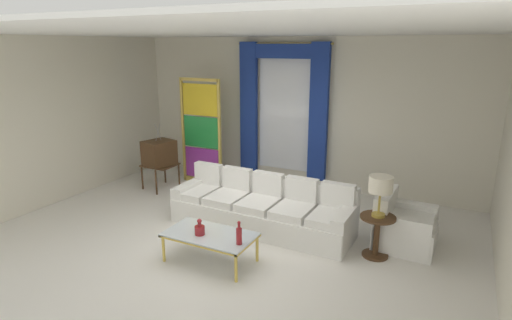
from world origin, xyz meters
The scene contains 15 objects.
ground_plane centered at (0.00, 0.00, 0.00)m, with size 16.00×16.00×0.00m, color white.
wall_rear centered at (0.00, 3.06, 1.50)m, with size 8.00×0.12×3.00m, color silver.
wall_left centered at (-3.66, 0.60, 1.50)m, with size 0.12×7.00×3.00m, color silver.
ceiling_slab centered at (0.00, 0.80, 3.02)m, with size 8.00×7.60×0.04m, color white.
curtained_window centered at (-0.32, 2.89, 1.74)m, with size 2.00×0.17×2.70m.
couch_white_long centered at (0.30, 0.75, 0.31)m, with size 2.93×0.96×0.86m.
coffee_table centered at (0.16, -0.60, 0.37)m, with size 1.20×0.66×0.41m.
bottle_blue_decanter centered at (0.66, -0.69, 0.54)m, with size 0.07×0.07×0.31m.
bottle_crystal_tall centered at (0.06, -0.68, 0.49)m, with size 0.13×0.13×0.23m.
vintage_tv centered at (-2.38, 1.46, 0.73)m, with size 0.64×0.70×1.35m.
armchair_white centered at (2.39, 1.04, 0.29)m, with size 0.84×0.84×0.80m.
stained_glass_divider centered at (-1.82, 2.14, 1.06)m, with size 0.95×0.05×2.20m.
peacock_figurine centered at (-1.33, 1.74, 0.22)m, with size 0.44×0.60×0.50m.
round_side_table centered at (2.12, 0.56, 0.36)m, with size 0.48×0.48×0.59m.
table_lamp_brass centered at (2.12, 0.56, 1.03)m, with size 0.32×0.32×0.57m.
Camera 1 is at (3.02, -4.87, 2.85)m, focal length 29.28 mm.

